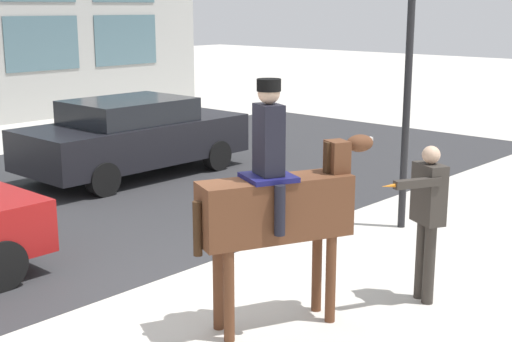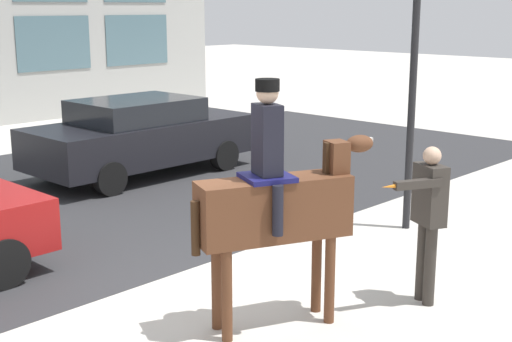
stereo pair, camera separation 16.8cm
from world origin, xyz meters
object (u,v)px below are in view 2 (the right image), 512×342
object	(u,v)px
mounted_horse_lead	(277,202)
pedestrian_bystander	(428,212)
street_car_far_lane	(141,135)
traffic_light	(416,35)

from	to	relation	value
mounted_horse_lead	pedestrian_bystander	distance (m)	1.81
pedestrian_bystander	mounted_horse_lead	bearing A→B (deg)	-0.32
street_car_far_lane	mounted_horse_lead	bearing A→B (deg)	-116.25
street_car_far_lane	traffic_light	bearing A→B (deg)	-83.84
pedestrian_bystander	traffic_light	bearing A→B (deg)	-117.19
mounted_horse_lead	street_car_far_lane	xyz separation A→B (m)	(3.24, 6.58, -0.54)
mounted_horse_lead	traffic_light	world-z (taller)	traffic_light
pedestrian_bystander	street_car_far_lane	distance (m)	7.58
mounted_horse_lead	traffic_light	bearing A→B (deg)	36.26
mounted_horse_lead	street_car_far_lane	bearing A→B (deg)	87.74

